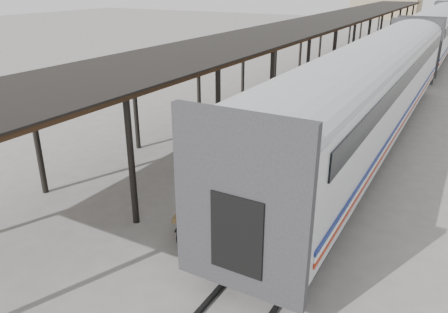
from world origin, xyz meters
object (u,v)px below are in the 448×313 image
object	(u,v)px
baggage_cart	(206,208)
pedestrian	(306,75)
luggage_tug	(335,72)
porter	(200,186)

from	to	relation	value
baggage_cart	pedestrian	distance (m)	19.48
baggage_cart	luggage_tug	bearing A→B (deg)	80.77
baggage_cart	pedestrian	world-z (taller)	pedestrian
luggage_tug	pedestrian	bearing A→B (deg)	-88.98
luggage_tug	porter	bearing A→B (deg)	-61.56
porter	pedestrian	distance (m)	20.18
luggage_tug	pedestrian	size ratio (longest dim) A/B	1.06
baggage_cart	porter	bearing A→B (deg)	-84.99
porter	pedestrian	size ratio (longest dim) A/B	1.05
baggage_cart	pedestrian	size ratio (longest dim) A/B	1.61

